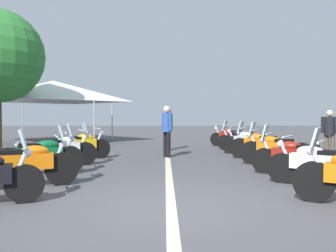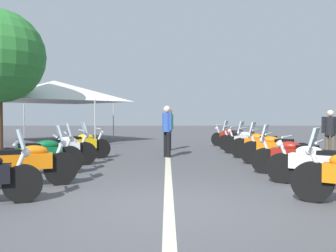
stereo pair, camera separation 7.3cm
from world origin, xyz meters
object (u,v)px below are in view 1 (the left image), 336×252
Objects in this scene: motorcycle_left_row_3 at (61,149)px; bystander_0 at (169,126)px; motorcycle_left_row_2 at (41,155)px; motorcycle_left_row_4 at (80,145)px; motorcycle_right_row_2 at (296,156)px; event_tent at (53,91)px; motorcycle_right_row_5 at (249,142)px; motorcycle_right_row_7 at (231,137)px; motorcycle_right_row_3 at (275,149)px; bystander_1 at (330,131)px; motorcycle_right_row_1 at (318,164)px; motorcycle_right_row_6 at (241,139)px; motorcycle_right_row_4 at (260,144)px; motorcycle_left_row_1 at (27,163)px; bystander_2 at (167,127)px.

bystander_0 reaches higher than motorcycle_left_row_3.
motorcycle_left_row_4 is at bearing 65.69° from motorcycle_left_row_2.
motorcycle_right_row_2 is 0.33× the size of event_tent.
motorcycle_right_row_7 is at bearing -60.27° from motorcycle_right_row_5.
bystander_0 reaches higher than motorcycle_right_row_7.
motorcycle_right_row_3 is 1.17× the size of bystander_1.
event_tent reaches higher than motorcycle_right_row_1.
motorcycle_right_row_3 is at bearing 117.77° from motorcycle_right_row_6.
motorcycle_right_row_4 is (4.28, -0.02, 0.02)m from motorcycle_right_row_1.
bystander_0 is at bearing 19.33° from motorcycle_left_row_4.
bystander_0 is (5.80, -3.08, 0.51)m from motorcycle_left_row_2.
motorcycle_right_row_7 is (5.92, -5.78, -0.02)m from motorcycle_left_row_3.
motorcycle_right_row_1 is at bearing -62.81° from motorcycle_left_row_4.
motorcycle_right_row_6 is 10.11m from event_tent.
motorcycle_right_row_3 is at bearing -39.54° from motorcycle_left_row_4.
bystander_1 reaches higher than motorcycle_right_row_7.
motorcycle_left_row_4 is at bearing 28.17° from motorcycle_right_row_4.
motorcycle_left_row_4 is at bearing 53.39° from motorcycle_right_row_6.
motorcycle_right_row_3 is (-1.40, -5.79, 0.02)m from motorcycle_left_row_4.
bystander_1 is (-3.03, -5.06, -0.07)m from bystander_0.
motorcycle_left_row_1 is at bearing 78.41° from motorcycle_right_row_6.
motorcycle_left_row_2 reaches higher than motorcycle_right_row_5.
motorcycle_right_row_6 is at bearing 10.62° from motorcycle_left_row_3.
motorcycle_left_row_3 is 8.27m from motorcycle_right_row_7.
motorcycle_right_row_5 is 1.19× the size of bystander_1.
motorcycle_left_row_2 is 7.32m from motorcycle_right_row_5.
event_tent is at bearing 17.92° from motorcycle_right_row_7.
bystander_0 is at bearing 25.99° from motorcycle_right_row_6.
motorcycle_right_row_1 is at bearing -22.09° from motorcycle_left_row_1.
motorcycle_right_row_3 is at bearing 4.47° from motorcycle_left_row_1.
bystander_1 reaches higher than motorcycle_right_row_1.
event_tent is (4.26, 5.98, 1.67)m from bystander_0.
motorcycle_right_row_2 is (1.25, -0.03, 0.01)m from motorcycle_right_row_1.
motorcycle_right_row_6 is 3.70m from bystander_1.
motorcycle_left_row_2 is (1.41, 0.22, 0.00)m from motorcycle_left_row_1.
bystander_2 is (-2.33, 0.09, 0.03)m from bystander_0.
motorcycle_left_row_1 is 5.74m from motorcycle_right_row_1.
motorcycle_left_row_1 is 1.16× the size of bystander_0.
bystander_0 is at bearing -125.48° from event_tent.
motorcycle_left_row_2 is 1.01× the size of motorcycle_right_row_2.
motorcycle_left_row_1 is at bearing 65.13° from motorcycle_right_row_4.
motorcycle_right_row_3 is (2.90, -0.05, 0.02)m from motorcycle_right_row_1.
bystander_0 is 0.28× the size of event_tent.
motorcycle_right_row_7 is 9.44m from event_tent.
motorcycle_right_row_3 reaches higher than motorcycle_right_row_5.
motorcycle_left_row_3 is 0.96× the size of motorcycle_right_row_2.
bystander_2 is (4.85, 2.97, 0.56)m from motorcycle_right_row_1.
motorcycle_left_row_2 is 1.07× the size of motorcycle_left_row_4.
motorcycle_left_row_2 is 1.25× the size of bystander_1.
motorcycle_right_row_6 is (7.14, -5.75, -0.02)m from motorcycle_left_row_1.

